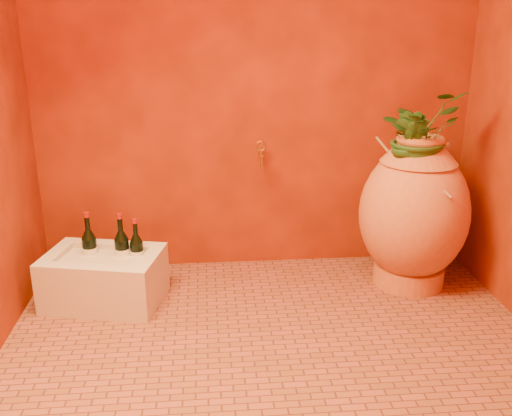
{
  "coord_description": "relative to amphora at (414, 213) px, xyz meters",
  "views": [
    {
      "loc": [
        -0.29,
        -2.24,
        1.44
      ],
      "look_at": [
        -0.06,
        0.35,
        0.57
      ],
      "focal_mm": 40.0,
      "sensor_mm": 36.0,
      "label": 1
    }
  ],
  "objects": [
    {
      "name": "wall_tap",
      "position": [
        -0.81,
        0.3,
        0.28
      ],
      "size": [
        0.06,
        0.13,
        0.15
      ],
      "color": "#A37725",
      "rests_on": "wall_back"
    },
    {
      "name": "plant_main",
      "position": [
        -0.01,
        -0.0,
        0.43
      ],
      "size": [
        0.54,
        0.51,
        0.47
      ],
      "primitive_type": "imported",
      "rotation": [
        0.0,
        0.0,
        0.46
      ],
      "color": "#1F4C1B",
      "rests_on": "amphora"
    },
    {
      "name": "floor",
      "position": [
        -0.84,
        -0.62,
        -0.42
      ],
      "size": [
        2.5,
        2.5,
        0.0
      ],
      "primitive_type": "plane",
      "color": "brown",
      "rests_on": "ground"
    },
    {
      "name": "amphora",
      "position": [
        0.0,
        0.0,
        0.0
      ],
      "size": [
        0.79,
        0.79,
        0.85
      ],
      "rotation": [
        0.0,
        0.0,
        -0.42
      ],
      "color": "#C67038",
      "rests_on": "floor"
    },
    {
      "name": "stone_basin",
      "position": [
        -1.68,
        -0.08,
        -0.29
      ],
      "size": [
        0.66,
        0.52,
        0.28
      ],
      "rotation": [
        0.0,
        0.0,
        -0.22
      ],
      "color": "beige",
      "rests_on": "floor"
    },
    {
      "name": "wall_back",
      "position": [
        -0.84,
        0.38,
        0.83
      ],
      "size": [
        2.5,
        0.02,
        2.5
      ],
      "primitive_type": "cube",
      "color": "#571905",
      "rests_on": "ground"
    },
    {
      "name": "wine_bottle_a",
      "position": [
        -1.58,
        -0.03,
        -0.16
      ],
      "size": [
        0.08,
        0.08,
        0.32
      ],
      "color": "black",
      "rests_on": "stone_basin"
    },
    {
      "name": "plant_side",
      "position": [
        -0.08,
        -0.06,
        0.4
      ],
      "size": [
        0.24,
        0.25,
        0.36
      ],
      "primitive_type": "imported",
      "rotation": [
        0.0,
        0.0,
        -1.04
      ],
      "color": "#1F4C1B",
      "rests_on": "amphora"
    },
    {
      "name": "wine_bottle_b",
      "position": [
        -1.51,
        -0.03,
        -0.17
      ],
      "size": [
        0.07,
        0.07,
        0.29
      ],
      "color": "black",
      "rests_on": "stone_basin"
    },
    {
      "name": "wine_bottle_c",
      "position": [
        -1.76,
        0.0,
        -0.16
      ],
      "size": [
        0.08,
        0.08,
        0.33
      ],
      "color": "black",
      "rests_on": "stone_basin"
    }
  ]
}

